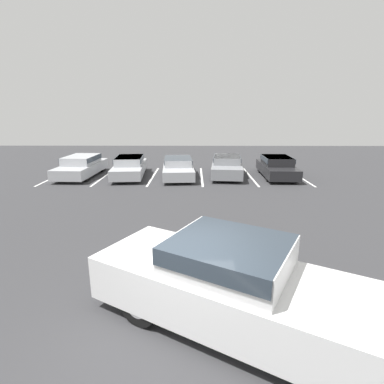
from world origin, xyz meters
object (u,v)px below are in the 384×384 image
parked_sedan_b (130,166)px  parked_sedan_c (178,167)px  parked_sedan_a (82,165)px  parked_sedan_d (227,165)px  parked_sedan_e (277,166)px  pickup_truck (244,289)px

parked_sedan_b → parked_sedan_c: bearing=85.5°
parked_sedan_b → parked_sedan_a: bearing=-96.1°
parked_sedan_c → parked_sedan_d: bearing=90.4°
parked_sedan_b → parked_sedan_e: size_ratio=1.09×
pickup_truck → parked_sedan_a: 15.41m
parked_sedan_b → parked_sedan_e: parked_sedan_e is taller
parked_sedan_a → parked_sedan_d: size_ratio=0.99×
parked_sedan_b → pickup_truck: bearing=15.3°
parked_sedan_d → parked_sedan_a: bearing=-83.3°
parked_sedan_c → parked_sedan_e: (5.97, -0.05, 0.04)m
parked_sedan_b → parked_sedan_c: size_ratio=0.96×
parked_sedan_a → parked_sedan_c: 5.90m
pickup_truck → parked_sedan_a: size_ratio=1.26×
parked_sedan_a → parked_sedan_d: bearing=93.5°
parked_sedan_e → pickup_truck: bearing=-15.8°
parked_sedan_d → parked_sedan_e: bearing=90.0°
parked_sedan_b → parked_sedan_e: (8.92, -0.04, 0.00)m
pickup_truck → parked_sedan_d: pickup_truck is taller
parked_sedan_b → parked_sedan_c: (2.94, 0.01, -0.04)m
pickup_truck → parked_sedan_d: (1.11, 13.49, -0.20)m
parked_sedan_b → parked_sedan_d: size_ratio=1.00×
parked_sedan_a → parked_sedan_c: (5.90, -0.06, -0.05)m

